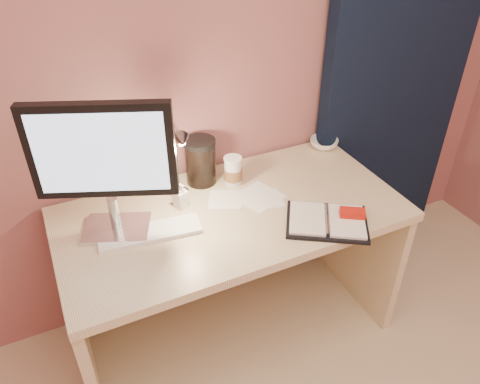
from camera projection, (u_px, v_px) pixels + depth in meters
name	position (u px, v px, depth m)	size (l,w,h in m)	color
room	(385.00, 56.00, 2.23)	(3.50, 3.50, 3.50)	#C6B28E
desk	(226.00, 242.00, 2.09)	(1.40, 0.70, 0.73)	beige
monitor	(104.00, 159.00, 1.62)	(0.48, 0.26, 0.53)	silver
keyboard	(150.00, 232.00, 1.78)	(0.39, 0.11, 0.02)	white
planner	(329.00, 220.00, 1.83)	(0.39, 0.37, 0.05)	black
paper_a	(259.00, 197.00, 1.98)	(0.17, 0.17, 0.00)	white
paper_b	(266.00, 199.00, 1.97)	(0.14, 0.14, 0.00)	white
paper_c	(225.00, 200.00, 1.96)	(0.14, 0.14, 0.00)	white
coffee_cup	(233.00, 172.00, 2.03)	(0.08, 0.08, 0.13)	white
bowl	(324.00, 143.00, 2.32)	(0.14, 0.14, 0.04)	white
lotion_bottle	(181.00, 195.00, 1.90)	(0.05, 0.05, 0.11)	white
dark_jar	(201.00, 163.00, 2.03)	(0.13, 0.13, 0.19)	black
desk_lamp	(185.00, 157.00, 1.80)	(0.09, 0.23, 0.37)	silver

